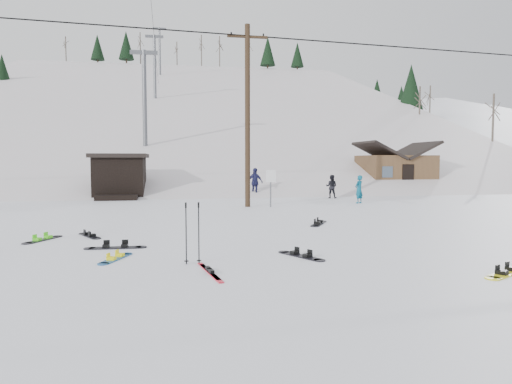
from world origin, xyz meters
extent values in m
plane|color=white|center=(0.00, 0.00, 0.00)|extent=(200.00, 200.00, 0.00)
cube|color=silver|center=(0.00, 55.00, -12.00)|extent=(60.00, 85.24, 65.97)
cube|color=white|center=(38.00, 50.00, -11.00)|extent=(45.66, 93.98, 54.59)
cylinder|color=#3A2819|center=(2.00, 14.00, 4.50)|extent=(0.26, 0.26, 9.00)
cube|color=#3A2819|center=(2.00, 14.00, 8.40)|extent=(2.00, 0.12, 0.12)
cylinder|color=black|center=(2.00, 14.00, 8.52)|extent=(0.08, 0.08, 0.12)
cylinder|color=#595B60|center=(3.10, 13.60, 0.90)|extent=(0.07, 0.07, 1.80)
cube|color=white|center=(3.10, 13.56, 1.55)|extent=(0.50, 0.04, 0.60)
cube|color=black|center=(-5.00, 21.00, 1.25)|extent=(3.00, 3.00, 2.50)
cube|color=black|center=(-5.00, 21.00, 2.62)|extent=(3.40, 3.40, 0.25)
cube|color=black|center=(-5.00, 19.20, 0.15)|extent=(2.40, 1.20, 0.30)
cylinder|color=#595B60|center=(-4.00, 30.00, 7.25)|extent=(0.36, 0.36, 8.00)
cube|color=#595B60|center=(-4.00, 30.00, 11.05)|extent=(2.20, 0.30, 0.30)
cylinder|color=#595B60|center=(-4.00, 50.00, 13.75)|extent=(0.36, 0.36, 8.00)
cube|color=#595B60|center=(-4.00, 50.00, 17.55)|extent=(2.20, 0.30, 0.30)
cylinder|color=#595B60|center=(-4.00, 70.00, 20.25)|extent=(0.36, 0.36, 8.00)
cube|color=#595B60|center=(-4.00, 70.00, 24.05)|extent=(2.20, 0.30, 0.30)
cube|color=brown|center=(15.00, 24.00, 1.35)|extent=(5.00, 4.00, 2.70)
cube|color=black|center=(13.65, 24.00, 3.05)|extent=(2.69, 4.40, 1.43)
cube|color=black|center=(16.35, 24.00, 3.05)|extent=(2.69, 4.40, 1.43)
cube|color=black|center=(15.00, 21.98, 1.10)|extent=(0.90, 0.06, 1.90)
cube|color=#165694|center=(-2.96, 2.49, 0.01)|extent=(0.65, 1.15, 0.02)
cylinder|color=#165694|center=(-2.76, 3.02, 0.01)|extent=(0.26, 0.26, 0.02)
cylinder|color=#165694|center=(-3.17, 1.96, 0.01)|extent=(0.26, 0.26, 0.02)
cube|color=#FFE90D|center=(-2.89, 2.68, 0.06)|extent=(0.22, 0.20, 0.07)
cube|color=#FFE90D|center=(-3.04, 2.30, 0.06)|extent=(0.22, 0.20, 0.07)
cube|color=#B51223|center=(-0.85, 0.71, 0.01)|extent=(0.40, 1.61, 0.02)
cube|color=black|center=(-0.85, 0.71, 0.06)|extent=(0.14, 0.30, 0.07)
cube|color=#B51223|center=(-0.88, 0.87, 0.01)|extent=(0.40, 1.61, 0.02)
cube|color=black|center=(-0.88, 0.87, 0.06)|extent=(0.14, 0.30, 0.07)
cylinder|color=black|center=(-1.32, 1.68, 0.68)|extent=(0.03, 0.03, 1.36)
cylinder|color=black|center=(-1.32, 1.68, 0.07)|extent=(0.10, 0.10, 0.01)
cylinder|color=black|center=(-1.32, 1.68, 1.34)|extent=(0.04, 0.04, 0.12)
cylinder|color=black|center=(-1.04, 1.68, 0.68)|extent=(0.03, 0.03, 1.36)
cylinder|color=black|center=(-1.04, 1.68, 0.07)|extent=(0.10, 0.10, 0.01)
cylinder|color=black|center=(-1.04, 1.68, 1.34)|extent=(0.04, 0.04, 0.12)
cube|color=black|center=(-3.14, 3.87, 0.01)|extent=(1.34, 0.35, 0.03)
cylinder|color=black|center=(-2.48, 3.85, 0.01)|extent=(0.31, 0.31, 0.03)
cylinder|color=black|center=(-3.81, 3.89, 0.01)|extent=(0.31, 0.31, 0.03)
cube|color=black|center=(-2.90, 3.86, 0.07)|extent=(0.17, 0.22, 0.09)
cube|color=black|center=(-3.38, 3.88, 0.07)|extent=(0.17, 0.22, 0.09)
cube|color=black|center=(-4.18, 5.99, 0.01)|extent=(0.82, 1.18, 0.02)
cylinder|color=black|center=(-4.47, 6.51, 0.01)|extent=(0.27, 0.27, 0.02)
cylinder|color=black|center=(-3.89, 5.46, 0.01)|extent=(0.27, 0.27, 0.02)
cube|color=black|center=(-4.28, 6.17, 0.06)|extent=(0.24, 0.22, 0.08)
cube|color=black|center=(-4.08, 5.80, 0.06)|extent=(0.24, 0.22, 0.08)
cube|color=black|center=(-5.41, 5.52, 0.01)|extent=(0.80, 1.25, 0.03)
cylinder|color=black|center=(-5.14, 6.08, 0.01)|extent=(0.29, 0.29, 0.03)
cylinder|color=black|center=(-5.68, 4.95, 0.01)|extent=(0.29, 0.29, 0.03)
cube|color=#4EE61B|center=(-5.31, 5.72, 0.07)|extent=(0.25, 0.23, 0.08)
cube|color=#4EE61B|center=(-5.51, 5.31, 0.07)|extent=(0.25, 0.23, 0.08)
cube|color=black|center=(1.44, 2.00, 0.01)|extent=(0.84, 1.20, 0.03)
cylinder|color=black|center=(1.74, 1.47, 0.01)|extent=(0.28, 0.28, 0.03)
cylinder|color=black|center=(1.14, 2.54, 0.01)|extent=(0.28, 0.28, 0.03)
cube|color=black|center=(1.55, 1.81, 0.07)|extent=(0.25, 0.23, 0.08)
cube|color=black|center=(1.33, 2.20, 0.07)|extent=(0.25, 0.23, 0.08)
cube|color=#FFF81C|center=(5.18, -0.35, 0.01)|extent=(1.28, 0.90, 0.03)
cylinder|color=#FFF81C|center=(4.61, -0.67, 0.01)|extent=(0.30, 0.30, 0.03)
cube|color=black|center=(5.38, -0.24, 0.07)|extent=(0.24, 0.26, 0.09)
cube|color=black|center=(4.97, -0.47, 0.07)|extent=(0.24, 0.26, 0.09)
cube|color=black|center=(3.61, 7.37, 0.01)|extent=(0.95, 1.34, 0.03)
cylinder|color=black|center=(3.94, 7.97, 0.01)|extent=(0.31, 0.31, 0.03)
cylinder|color=black|center=(3.27, 6.78, 0.01)|extent=(0.31, 0.31, 0.03)
cube|color=black|center=(3.73, 7.59, 0.07)|extent=(0.28, 0.26, 0.09)
cube|color=black|center=(3.49, 7.16, 0.07)|extent=(0.28, 0.26, 0.09)
imported|color=#0B5772|center=(8.24, 14.76, 0.76)|extent=(0.67, 0.62, 1.53)
imported|color=black|center=(7.88, 18.18, 0.72)|extent=(0.88, 0.82, 1.44)
imported|color=#E5508F|center=(13.22, 22.67, 0.80)|extent=(1.11, 0.75, 1.59)
imported|color=#1D1E48|center=(3.45, 20.13, 0.92)|extent=(1.12, 1.05, 1.85)
camera|label=1|loc=(-1.52, -8.59, 2.34)|focal=32.00mm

